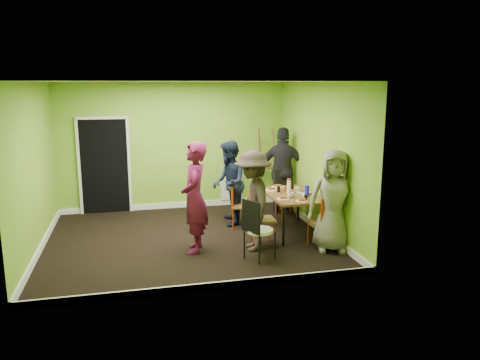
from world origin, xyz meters
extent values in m
plane|color=black|center=(0.00, 0.00, 0.00)|extent=(5.00, 5.00, 0.00)
cube|color=#76A62A|center=(0.00, 2.25, 1.40)|extent=(5.00, 0.04, 2.80)
cube|color=#76A62A|center=(0.00, -2.25, 1.40)|extent=(5.00, 0.04, 2.80)
cube|color=#76A62A|center=(-2.50, 0.00, 1.40)|extent=(0.04, 4.50, 2.80)
cube|color=#76A62A|center=(2.50, 0.00, 1.40)|extent=(0.04, 4.50, 2.80)
cube|color=white|center=(0.00, 0.00, 2.80)|extent=(5.00, 4.50, 0.04)
cube|color=black|center=(-1.50, 2.22, 1.02)|extent=(1.00, 0.05, 2.04)
cube|color=white|center=(1.30, 2.22, 0.40)|extent=(0.50, 0.04, 0.55)
cylinder|color=black|center=(1.56, -0.76, 0.35)|extent=(0.04, 0.04, 0.71)
cylinder|color=black|center=(2.34, -0.76, 0.35)|extent=(0.04, 0.04, 0.71)
cylinder|color=black|center=(1.56, 0.62, 0.35)|extent=(0.04, 0.04, 0.71)
cylinder|color=black|center=(2.34, 0.62, 0.35)|extent=(0.04, 0.04, 0.71)
cube|color=brown|center=(1.95, -0.07, 0.73)|extent=(0.90, 1.50, 0.04)
cylinder|color=red|center=(1.04, 0.71, 0.21)|extent=(0.02, 0.02, 0.41)
cylinder|color=red|center=(0.93, 0.42, 0.21)|extent=(0.02, 0.02, 0.41)
cylinder|color=red|center=(1.33, 0.61, 0.21)|extent=(0.02, 0.02, 0.41)
cylinder|color=red|center=(1.23, 0.31, 0.21)|extent=(0.02, 0.02, 0.41)
cube|color=brown|center=(1.13, 0.51, 0.41)|extent=(0.47, 0.47, 0.04)
cube|color=red|center=(0.97, 0.57, 0.66)|extent=(0.14, 0.34, 0.46)
cylinder|color=red|center=(1.07, -0.42, 0.23)|extent=(0.03, 0.03, 0.45)
cylinder|color=red|center=(1.06, -0.76, 0.23)|extent=(0.03, 0.03, 0.45)
cylinder|color=red|center=(1.41, -0.43, 0.23)|extent=(0.03, 0.03, 0.45)
cylinder|color=red|center=(1.40, -0.77, 0.23)|extent=(0.03, 0.03, 0.45)
cube|color=brown|center=(1.24, -0.60, 0.45)|extent=(0.41, 0.41, 0.04)
cube|color=red|center=(1.05, -0.59, 0.72)|extent=(0.04, 0.38, 0.50)
cylinder|color=red|center=(2.35, 1.13, 0.22)|extent=(0.03, 0.03, 0.44)
cylinder|color=red|center=(2.02, 1.11, 0.22)|extent=(0.03, 0.03, 0.44)
cylinder|color=red|center=(2.38, 0.80, 0.22)|extent=(0.03, 0.03, 0.44)
cylinder|color=red|center=(2.05, 0.78, 0.22)|extent=(0.03, 0.03, 0.44)
cube|color=brown|center=(2.20, 0.95, 0.44)|extent=(0.42, 0.42, 0.04)
cube|color=red|center=(2.19, 1.14, 0.70)|extent=(0.37, 0.06, 0.49)
cylinder|color=red|center=(2.10, -1.10, 0.21)|extent=(0.02, 0.02, 0.42)
cylinder|color=red|center=(2.40, -1.00, 0.21)|extent=(0.02, 0.02, 0.42)
cylinder|color=red|center=(2.00, -0.80, 0.21)|extent=(0.02, 0.02, 0.42)
cylinder|color=red|center=(2.30, -0.70, 0.21)|extent=(0.02, 0.02, 0.42)
cube|color=brown|center=(2.20, -0.90, 0.42)|extent=(0.47, 0.47, 0.04)
cube|color=red|center=(2.26, -1.07, 0.67)|extent=(0.34, 0.14, 0.46)
cylinder|color=black|center=(0.77, -1.16, 0.23)|extent=(0.03, 0.03, 0.46)
cylinder|color=black|center=(0.94, -1.47, 0.23)|extent=(0.03, 0.03, 0.46)
cylinder|color=black|center=(1.07, -0.99, 0.23)|extent=(0.03, 0.03, 0.46)
cylinder|color=black|center=(1.24, -1.30, 0.23)|extent=(0.03, 0.03, 0.46)
cylinder|color=white|center=(1.00, -1.23, 0.47)|extent=(0.43, 0.43, 0.05)
cube|color=black|center=(0.83, -1.32, 0.74)|extent=(0.21, 0.36, 0.51)
cylinder|color=brown|center=(1.96, 2.11, 0.91)|extent=(0.26, 0.43, 1.84)
cylinder|color=brown|center=(2.44, 2.11, 0.91)|extent=(0.26, 0.43, 1.84)
cylinder|color=brown|center=(2.20, 1.84, 0.91)|extent=(0.04, 0.42, 1.79)
cube|color=brown|center=(2.20, 2.05, 0.86)|extent=(0.49, 0.04, 0.04)
cylinder|color=white|center=(1.67, 0.31, 0.76)|extent=(0.25, 0.25, 0.01)
cylinder|color=white|center=(1.66, -0.41, 0.76)|extent=(0.22, 0.22, 0.01)
cylinder|color=white|center=(1.88, 0.56, 0.76)|extent=(0.25, 0.25, 0.01)
cylinder|color=white|center=(1.94, -0.63, 0.76)|extent=(0.21, 0.21, 0.01)
cylinder|color=white|center=(2.21, 0.01, 0.76)|extent=(0.27, 0.27, 0.01)
cylinder|color=white|center=(2.20, -0.26, 0.76)|extent=(0.23, 0.23, 0.01)
cylinder|color=white|center=(1.92, 0.01, 0.87)|extent=(0.07, 0.07, 0.25)
cylinder|color=#1C27D4|center=(2.14, -0.34, 0.86)|extent=(0.08, 0.08, 0.21)
cylinder|color=red|center=(1.89, 0.14, 0.79)|extent=(0.03, 0.03, 0.07)
cylinder|color=black|center=(1.76, 0.14, 0.80)|extent=(0.06, 0.06, 0.10)
cylinder|color=black|center=(2.10, 0.33, 0.80)|extent=(0.06, 0.06, 0.09)
cylinder|color=black|center=(2.03, -0.58, 0.80)|extent=(0.06, 0.06, 0.10)
imported|color=white|center=(1.84, -0.33, 0.80)|extent=(0.12, 0.12, 0.10)
imported|color=white|center=(2.09, 0.06, 0.80)|extent=(0.10, 0.10, 0.09)
imported|color=#5C0F38|center=(0.05, -0.64, 0.92)|extent=(0.56, 0.75, 1.85)
imported|color=#131C31|center=(0.92, 0.74, 0.84)|extent=(0.74, 0.89, 1.68)
imported|color=#2D231E|center=(1.01, -0.78, 0.85)|extent=(0.70, 1.13, 1.69)
imported|color=black|center=(2.23, 1.27, 0.93)|extent=(1.18, 0.85, 1.87)
imported|color=gray|center=(2.30, -1.13, 0.86)|extent=(0.97, 0.77, 1.72)
camera|label=1|loc=(-0.95, -8.09, 2.77)|focal=35.00mm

